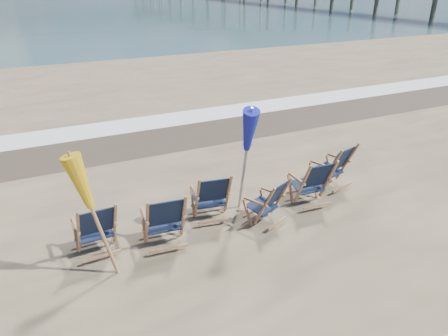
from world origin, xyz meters
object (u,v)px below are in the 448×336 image
object	(u,v)px
umbrella_yellow	(93,186)
beach_chair_4	(328,181)
umbrella_blue	(245,126)
beach_chair_1	(184,219)
beach_chair_2	(228,196)
beach_chair_3	(281,198)
beach_chair_5	(347,163)
beach_chair_0	(115,226)

from	to	relation	value
umbrella_yellow	beach_chair_4	bearing A→B (deg)	3.27
umbrella_blue	beach_chair_1	bearing A→B (deg)	-162.37
beach_chair_2	umbrella_blue	bearing A→B (deg)	-170.78
beach_chair_2	umbrella_yellow	distance (m)	2.76
beach_chair_3	beach_chair_5	xyz separation A→B (m)	(2.12, 0.63, 0.06)
beach_chair_1	umbrella_blue	xyz separation A→B (m)	(1.40, 0.45, 1.32)
beach_chair_0	beach_chair_4	bearing A→B (deg)	174.41
beach_chair_0	beach_chair_5	xyz separation A→B (m)	(5.20, 0.32, 0.02)
beach_chair_2	beach_chair_3	xyz separation A→B (m)	(0.91, -0.42, -0.05)
beach_chair_5	umbrella_blue	size ratio (longest dim) A/B	0.45
beach_chair_1	beach_chair_4	xyz separation A→B (m)	(3.17, 0.11, -0.01)
beach_chair_3	umbrella_blue	bearing A→B (deg)	-59.54
umbrella_yellow	beach_chair_5	bearing A→B (deg)	8.20
beach_chair_1	beach_chair_3	world-z (taller)	beach_chair_1
beach_chair_2	beach_chair_5	xyz separation A→B (m)	(3.03, 0.20, 0.01)
beach_chair_0	beach_chair_4	world-z (taller)	beach_chair_4
umbrella_yellow	umbrella_blue	distance (m)	2.91
beach_chair_0	beach_chair_5	size ratio (longest dim) A/B	0.97
umbrella_blue	beach_chair_3	bearing A→B (deg)	-36.22
beach_chair_4	umbrella_yellow	xyz separation A→B (m)	(-4.59, -0.26, 1.00)
beach_chair_0	beach_chair_2	bearing A→B (deg)	-179.56
umbrella_blue	beach_chair_2	bearing A→B (deg)	179.74
beach_chair_2	umbrella_blue	distance (m)	1.39
umbrella_yellow	beach_chair_2	bearing A→B (deg)	13.42
umbrella_yellow	beach_chair_3	bearing A→B (deg)	2.87
umbrella_blue	beach_chair_5	bearing A→B (deg)	4.29
beach_chair_3	beach_chair_4	xyz separation A→B (m)	(1.18, 0.09, 0.06)
beach_chair_0	beach_chair_1	world-z (taller)	beach_chair_1
beach_chair_1	beach_chair_3	xyz separation A→B (m)	(1.98, 0.02, -0.07)
beach_chair_0	beach_chair_4	size ratio (longest dim) A/B	0.97
beach_chair_3	beach_chair_4	world-z (taller)	beach_chair_4
beach_chair_2	beach_chair_4	xyz separation A→B (m)	(2.10, -0.33, 0.01)
umbrella_yellow	umbrella_blue	xyz separation A→B (m)	(2.83, 0.59, 0.33)
umbrella_yellow	umbrella_blue	bearing A→B (deg)	11.86
beach_chair_3	beach_chair_5	bearing A→B (deg)	173.12
beach_chair_0	beach_chair_3	bearing A→B (deg)	171.61
beach_chair_0	beach_chair_2	world-z (taller)	beach_chair_2
beach_chair_1	beach_chair_2	bearing A→B (deg)	-151.15
beach_chair_4	beach_chair_1	bearing A→B (deg)	5.28
beach_chair_1	beach_chair_5	size ratio (longest dim) A/B	1.02
beach_chair_0	umbrella_blue	xyz separation A→B (m)	(2.50, 0.12, 1.35)
beach_chair_0	beach_chair_3	distance (m)	3.09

